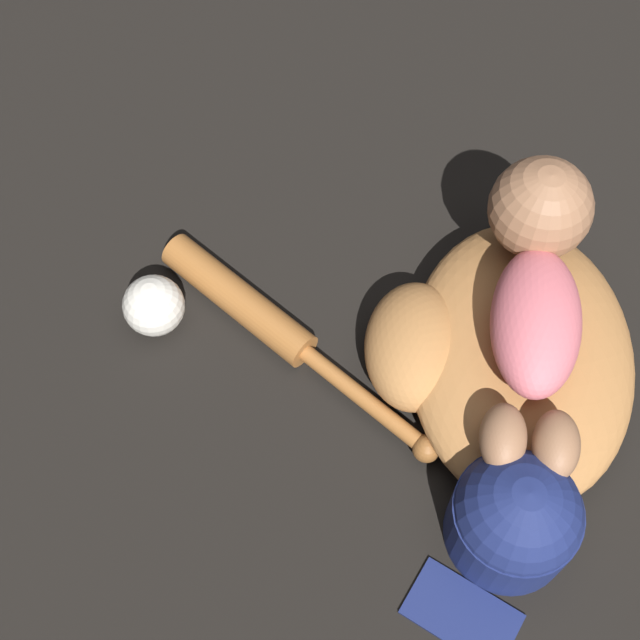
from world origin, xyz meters
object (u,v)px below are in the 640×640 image
(baby_figure, at_px, (539,276))
(baseball_bat, at_px, (265,320))
(baseball, at_px, (154,306))
(baseball_cap, at_px, (514,519))
(baseball_glove, at_px, (503,354))

(baby_figure, height_order, baseball_bat, baby_figure)
(baby_figure, relative_size, baseball, 4.89)
(baby_figure, distance_m, baseball_bat, 0.33)
(baseball_bat, bearing_deg, baseball, 74.17)
(baseball_bat, height_order, baseball_cap, baseball_cap)
(baby_figure, bearing_deg, baseball, 76.66)
(baby_figure, height_order, baseball, baby_figure)
(baseball_cap, bearing_deg, baseball_glove, -14.05)
(baseball_cap, bearing_deg, baseball_bat, 35.40)
(baby_figure, bearing_deg, baseball_bat, 77.75)
(baseball_glove, relative_size, baseball_bat, 1.22)
(baseball_glove, bearing_deg, baseball_cap, 165.95)
(baseball_bat, distance_m, baseball, 0.13)
(baseball_bat, bearing_deg, baseball_cap, -144.60)
(baby_figure, distance_m, baseball_cap, 0.26)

